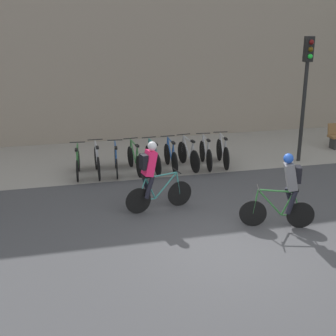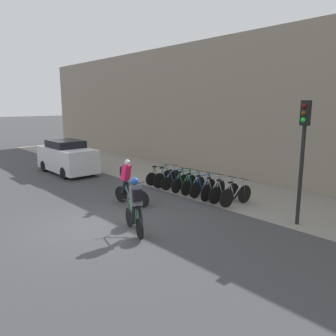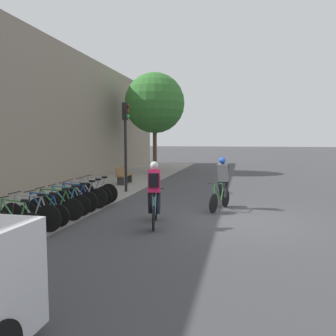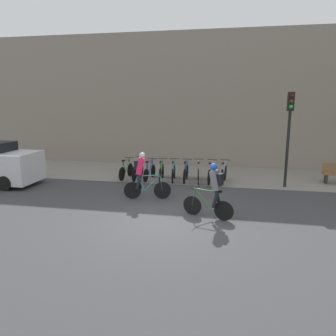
# 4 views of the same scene
# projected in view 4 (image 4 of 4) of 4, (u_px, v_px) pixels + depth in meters

# --- Properties ---
(ground) EXTENTS (200.00, 200.00, 0.00)m
(ground) POSITION_uv_depth(u_px,v_px,m) (162.00, 222.00, 9.93)
(ground) COLOR #3D3D3F
(kerb_strip) EXTENTS (44.00, 4.50, 0.01)m
(kerb_strip) POSITION_uv_depth(u_px,v_px,m) (190.00, 174.00, 16.41)
(kerb_strip) COLOR gray
(kerb_strip) RESTS_ON ground
(building_facade) EXTENTS (44.00, 0.60, 7.28)m
(building_facade) POSITION_uv_depth(u_px,v_px,m) (197.00, 100.00, 18.13)
(building_facade) COLOR gray
(building_facade) RESTS_ON ground
(cyclist_pink) EXTENTS (1.73, 0.57, 1.76)m
(cyclist_pink) POSITION_uv_depth(u_px,v_px,m) (142.00, 174.00, 12.09)
(cyclist_pink) COLOR black
(cyclist_pink) RESTS_ON ground
(cyclist_grey) EXTENTS (1.61, 0.65, 1.75)m
(cyclist_grey) POSITION_uv_depth(u_px,v_px,m) (214.00, 189.00, 10.02)
(cyclist_grey) COLOR black
(cyclist_grey) RESTS_ON ground
(parked_bike_0) EXTENTS (0.46, 1.59, 0.95)m
(parked_bike_0) POSITION_uv_depth(u_px,v_px,m) (126.00, 170.00, 15.39)
(parked_bike_0) COLOR black
(parked_bike_0) RESTS_ON ground
(parked_bike_1) EXTENTS (0.46, 1.76, 0.99)m
(parked_bike_1) POSITION_uv_depth(u_px,v_px,m) (138.00, 170.00, 15.28)
(parked_bike_1) COLOR black
(parked_bike_1) RESTS_ON ground
(parked_bike_2) EXTENTS (0.46, 1.63, 0.94)m
(parked_bike_2) POSITION_uv_depth(u_px,v_px,m) (149.00, 172.00, 15.18)
(parked_bike_2) COLOR black
(parked_bike_2) RESTS_ON ground
(parked_bike_3) EXTENTS (0.46, 1.69, 0.96)m
(parked_bike_3) POSITION_uv_depth(u_px,v_px,m) (161.00, 172.00, 15.07)
(parked_bike_3) COLOR black
(parked_bike_3) RESTS_ON ground
(parked_bike_4) EXTENTS (0.46, 1.63, 0.96)m
(parked_bike_4) POSITION_uv_depth(u_px,v_px,m) (174.00, 172.00, 14.96)
(parked_bike_4) COLOR black
(parked_bike_4) RESTS_ON ground
(parked_bike_5) EXTENTS (0.46, 1.63, 0.97)m
(parked_bike_5) POSITION_uv_depth(u_px,v_px,m) (186.00, 173.00, 14.86)
(parked_bike_5) COLOR black
(parked_bike_5) RESTS_ON ground
(parked_bike_6) EXTENTS (0.46, 1.73, 0.98)m
(parked_bike_6) POSITION_uv_depth(u_px,v_px,m) (198.00, 173.00, 14.75)
(parked_bike_6) COLOR black
(parked_bike_6) RESTS_ON ground
(parked_bike_7) EXTENTS (0.46, 1.70, 0.98)m
(parked_bike_7) POSITION_uv_depth(u_px,v_px,m) (211.00, 174.00, 14.64)
(parked_bike_7) COLOR black
(parked_bike_7) RESTS_ON ground
(parked_bike_8) EXTENTS (0.46, 1.69, 0.99)m
(parked_bike_8) POSITION_uv_depth(u_px,v_px,m) (224.00, 174.00, 14.53)
(parked_bike_8) COLOR black
(parked_bike_8) RESTS_ON ground
(traffic_light_pole) EXTENTS (0.26, 0.30, 3.96)m
(traffic_light_pole) POSITION_uv_depth(u_px,v_px,m) (289.00, 123.00, 13.40)
(traffic_light_pole) COLOR black
(traffic_light_pole) RESTS_ON ground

